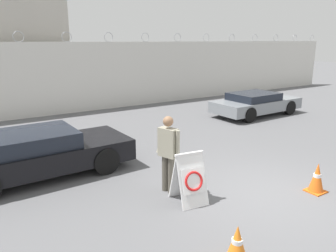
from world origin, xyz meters
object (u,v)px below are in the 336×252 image
(traffic_cone_near, at_px, (237,244))
(parked_car_front_coupe, at_px, (38,153))
(traffic_cone_mid, at_px, (317,178))
(barricade_sign, at_px, (190,178))
(parked_car_far_side, at_px, (256,103))
(security_guard, at_px, (168,150))

(traffic_cone_near, height_order, parked_car_front_coupe, parked_car_front_coupe)
(traffic_cone_near, bearing_deg, parked_car_front_coupe, 109.41)
(traffic_cone_mid, height_order, parked_car_front_coupe, parked_car_front_coupe)
(barricade_sign, xyz_separation_m, parked_car_far_side, (7.72, 5.24, 0.00))
(parked_car_front_coupe, bearing_deg, security_guard, -49.87)
(traffic_cone_mid, xyz_separation_m, parked_car_far_side, (4.94, 6.44, 0.21))
(parked_car_far_side, bearing_deg, traffic_cone_near, -140.06)
(security_guard, height_order, parked_car_front_coupe, security_guard)
(parked_car_front_coupe, xyz_separation_m, parked_car_far_side, (10.15, 1.96, -0.06))
(barricade_sign, height_order, parked_car_far_side, barricade_sign)
(barricade_sign, xyz_separation_m, traffic_cone_near, (-0.56, -2.02, -0.24))
(barricade_sign, xyz_separation_m, security_guard, (-0.11, 0.69, 0.46))
(barricade_sign, xyz_separation_m, traffic_cone_mid, (2.78, -1.20, -0.21))
(traffic_cone_near, distance_m, parked_car_far_side, 11.02)
(barricade_sign, distance_m, traffic_cone_mid, 3.04)
(traffic_cone_mid, xyz_separation_m, parked_car_front_coupe, (-5.21, 4.48, 0.28))
(barricade_sign, bearing_deg, traffic_cone_near, -97.59)
(security_guard, distance_m, traffic_cone_near, 2.84)
(parked_car_front_coupe, bearing_deg, barricade_sign, -55.25)
(security_guard, bearing_deg, traffic_cone_near, 152.81)
(barricade_sign, distance_m, parked_car_far_side, 9.33)
(parked_car_front_coupe, bearing_deg, traffic_cone_mid, -42.45)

